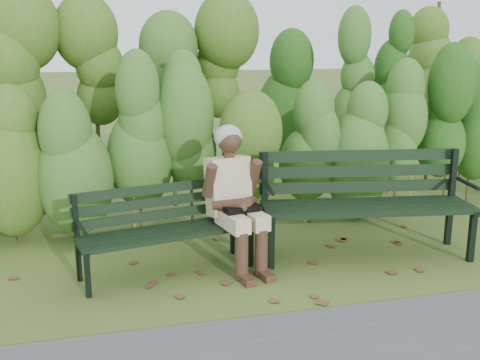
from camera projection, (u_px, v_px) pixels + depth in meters
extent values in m
plane|color=#455628|center=(249.00, 268.00, 5.13)|extent=(80.00, 80.00, 0.00)
cylinder|color=#47381E|center=(15.00, 204.00, 5.76)|extent=(0.03, 0.03, 0.80)
ellipsoid|color=#3F621B|center=(9.00, 142.00, 5.61)|extent=(0.64, 0.64, 1.44)
cylinder|color=#47381E|center=(77.00, 200.00, 5.90)|extent=(0.03, 0.03, 0.80)
ellipsoid|color=#3F621B|center=(73.00, 140.00, 5.75)|extent=(0.64, 0.64, 1.44)
cylinder|color=#47381E|center=(136.00, 196.00, 6.05)|extent=(0.03, 0.03, 0.80)
ellipsoid|color=#3F621B|center=(133.00, 138.00, 5.90)|extent=(0.64, 0.64, 1.44)
cylinder|color=#47381E|center=(192.00, 193.00, 6.19)|extent=(0.03, 0.03, 0.80)
ellipsoid|color=#3F621B|center=(191.00, 135.00, 6.04)|extent=(0.64, 0.64, 1.44)
cylinder|color=#47381E|center=(246.00, 189.00, 6.34)|extent=(0.03, 0.03, 0.80)
ellipsoid|color=#3F621B|center=(246.00, 133.00, 6.19)|extent=(0.64, 0.64, 1.44)
cylinder|color=#47381E|center=(297.00, 186.00, 6.48)|extent=(0.03, 0.03, 0.80)
ellipsoid|color=#3F621B|center=(298.00, 131.00, 6.33)|extent=(0.64, 0.64, 1.44)
cylinder|color=#47381E|center=(346.00, 183.00, 6.63)|extent=(0.03, 0.03, 0.80)
ellipsoid|color=#3F621B|center=(348.00, 129.00, 6.48)|extent=(0.64, 0.64, 1.44)
cylinder|color=#47381E|center=(393.00, 180.00, 6.77)|extent=(0.03, 0.03, 0.80)
ellipsoid|color=#3F621B|center=(396.00, 127.00, 6.62)|extent=(0.64, 0.64, 1.44)
cylinder|color=#47381E|center=(437.00, 177.00, 6.92)|extent=(0.03, 0.03, 0.80)
ellipsoid|color=#3F621B|center=(442.00, 126.00, 6.76)|extent=(0.64, 0.64, 1.44)
cylinder|color=#47381E|center=(480.00, 175.00, 7.06)|extent=(0.03, 0.03, 0.80)
cylinder|color=#47381E|center=(45.00, 168.00, 6.72)|extent=(0.04, 0.04, 1.10)
ellipsoid|color=#274B18|center=(39.00, 94.00, 6.51)|extent=(0.70, 0.70, 1.98)
cylinder|color=#47381E|center=(111.00, 165.00, 6.90)|extent=(0.04, 0.04, 1.10)
ellipsoid|color=#274B18|center=(107.00, 93.00, 6.69)|extent=(0.70, 0.70, 1.98)
cylinder|color=#47381E|center=(173.00, 162.00, 7.08)|extent=(0.04, 0.04, 1.10)
ellipsoid|color=#274B18|center=(171.00, 92.00, 6.87)|extent=(0.70, 0.70, 1.98)
cylinder|color=#47381E|center=(232.00, 159.00, 7.26)|extent=(0.04, 0.04, 1.10)
ellipsoid|color=#274B18|center=(232.00, 90.00, 7.06)|extent=(0.70, 0.70, 1.98)
cylinder|color=#47381E|center=(288.00, 156.00, 7.44)|extent=(0.04, 0.04, 1.10)
ellipsoid|color=#274B18|center=(290.00, 89.00, 7.24)|extent=(0.70, 0.70, 1.98)
cylinder|color=#47381E|center=(342.00, 154.00, 7.63)|extent=(0.04, 0.04, 1.10)
ellipsoid|color=#274B18|center=(345.00, 88.00, 7.42)|extent=(0.70, 0.70, 1.98)
cylinder|color=#47381E|center=(393.00, 151.00, 7.81)|extent=(0.04, 0.04, 1.10)
ellipsoid|color=#274B18|center=(397.00, 87.00, 7.60)|extent=(0.70, 0.70, 1.98)
cylinder|color=#47381E|center=(442.00, 149.00, 7.99)|extent=(0.04, 0.04, 1.10)
ellipsoid|color=#274B18|center=(447.00, 86.00, 7.78)|extent=(0.70, 0.70, 1.98)
cube|color=brown|center=(131.00, 272.00, 5.04)|extent=(0.09, 0.07, 0.01)
cube|color=brown|center=(88.00, 326.00, 4.08)|extent=(0.10, 0.08, 0.01)
cube|color=brown|center=(154.00, 253.00, 5.50)|extent=(0.11, 0.11, 0.01)
cube|color=brown|center=(160.00, 322.00, 4.13)|extent=(0.10, 0.11, 0.01)
cube|color=brown|center=(15.00, 259.00, 5.34)|extent=(0.09, 0.10, 0.01)
cube|color=brown|center=(446.00, 216.00, 6.67)|extent=(0.11, 0.11, 0.01)
cube|color=brown|center=(76.00, 335.00, 3.95)|extent=(0.11, 0.11, 0.01)
cube|color=brown|center=(394.00, 257.00, 5.40)|extent=(0.11, 0.11, 0.01)
cube|color=brown|center=(197.00, 278.00, 4.91)|extent=(0.09, 0.10, 0.01)
cube|color=brown|center=(121.00, 320.00, 4.17)|extent=(0.09, 0.10, 0.01)
cube|color=brown|center=(248.00, 292.00, 4.63)|extent=(0.11, 0.09, 0.01)
cube|color=brown|center=(389.00, 247.00, 5.65)|extent=(0.10, 0.11, 0.01)
cube|color=brown|center=(342.00, 234.00, 6.06)|extent=(0.10, 0.08, 0.01)
cube|color=brown|center=(32.00, 297.00, 4.54)|extent=(0.11, 0.11, 0.01)
cube|color=brown|center=(255.00, 271.00, 5.05)|extent=(0.11, 0.11, 0.01)
cube|color=brown|center=(77.00, 255.00, 5.45)|extent=(0.09, 0.07, 0.01)
cube|color=brown|center=(254.00, 275.00, 4.97)|extent=(0.11, 0.10, 0.01)
cube|color=brown|center=(344.00, 295.00, 4.58)|extent=(0.10, 0.11, 0.01)
cube|color=brown|center=(100.00, 291.00, 4.65)|extent=(0.11, 0.10, 0.01)
cube|color=brown|center=(124.00, 281.00, 4.84)|extent=(0.11, 0.11, 0.01)
cube|color=brown|center=(223.00, 243.00, 5.78)|extent=(0.07, 0.09, 0.01)
cube|color=brown|center=(342.00, 263.00, 5.25)|extent=(0.11, 0.11, 0.01)
cube|color=brown|center=(113.00, 352.00, 3.73)|extent=(0.09, 0.10, 0.01)
cube|color=brown|center=(331.00, 231.00, 6.16)|extent=(0.11, 0.11, 0.01)
cube|color=brown|center=(300.00, 284.00, 4.79)|extent=(0.08, 0.09, 0.01)
cube|color=brown|center=(110.00, 338.00, 3.91)|extent=(0.08, 0.10, 0.01)
cube|color=brown|center=(353.00, 282.00, 4.82)|extent=(0.11, 0.11, 0.01)
cube|color=brown|center=(286.00, 289.00, 4.68)|extent=(0.11, 0.10, 0.01)
cube|color=brown|center=(386.00, 285.00, 4.77)|extent=(0.09, 0.07, 0.01)
cube|color=black|center=(173.00, 238.00, 4.78)|extent=(1.53, 0.42, 0.03)
cube|color=black|center=(169.00, 234.00, 4.88)|extent=(1.53, 0.42, 0.03)
cube|color=black|center=(165.00, 231.00, 4.97)|extent=(1.53, 0.42, 0.03)
cube|color=black|center=(161.00, 227.00, 5.06)|extent=(1.53, 0.42, 0.03)
cube|color=black|center=(158.00, 215.00, 5.11)|extent=(1.52, 0.38, 0.09)
cube|color=black|center=(157.00, 202.00, 5.09)|extent=(1.52, 0.38, 0.09)
cube|color=black|center=(156.00, 189.00, 5.07)|extent=(1.52, 0.38, 0.09)
cube|color=black|center=(88.00, 275.00, 4.50)|extent=(0.05, 0.05, 0.39)
cube|color=black|center=(77.00, 238.00, 4.77)|extent=(0.05, 0.05, 0.77)
cube|color=black|center=(82.00, 248.00, 4.61)|extent=(0.13, 0.43, 0.03)
cylinder|color=black|center=(81.00, 227.00, 4.53)|extent=(0.10, 0.32, 0.03)
cube|color=black|center=(250.00, 246.00, 5.14)|extent=(0.05, 0.05, 0.39)
cube|color=black|center=(233.00, 216.00, 5.41)|extent=(0.05, 0.05, 0.77)
cube|color=black|center=(242.00, 223.00, 5.25)|extent=(0.13, 0.43, 0.03)
cylinder|color=black|center=(244.00, 205.00, 5.16)|extent=(0.10, 0.32, 0.03)
cube|color=black|center=(374.00, 213.00, 5.11)|extent=(1.98, 0.42, 0.04)
cube|color=black|center=(370.00, 209.00, 5.24)|extent=(1.98, 0.42, 0.04)
cube|color=black|center=(365.00, 205.00, 5.38)|extent=(1.98, 0.42, 0.04)
cube|color=black|center=(361.00, 201.00, 5.51)|extent=(1.98, 0.42, 0.04)
cube|color=black|center=(358.00, 187.00, 5.58)|extent=(1.97, 0.36, 0.12)
cube|color=black|center=(358.00, 171.00, 5.56)|extent=(1.97, 0.36, 0.12)
cube|color=black|center=(359.00, 155.00, 5.54)|extent=(1.97, 0.36, 0.12)
cube|color=black|center=(271.00, 243.00, 5.07)|extent=(0.06, 0.06, 0.50)
cube|color=black|center=(265.00, 202.00, 5.47)|extent=(0.06, 0.06, 0.99)
cube|color=black|center=(268.00, 212.00, 5.23)|extent=(0.14, 0.55, 0.04)
cylinder|color=black|center=(269.00, 188.00, 5.12)|extent=(0.10, 0.41, 0.04)
cube|color=black|center=(472.00, 236.00, 5.24)|extent=(0.06, 0.06, 0.50)
cube|color=black|center=(451.00, 197.00, 5.64)|extent=(0.06, 0.06, 0.99)
cube|color=black|center=(463.00, 207.00, 5.40)|extent=(0.14, 0.55, 0.04)
cylinder|color=black|center=(468.00, 183.00, 5.29)|extent=(0.10, 0.41, 0.04)
cube|color=#CDAD95|center=(232.00, 221.00, 4.93)|extent=(0.24, 0.47, 0.14)
cube|color=#CDAD95|center=(252.00, 218.00, 5.02)|extent=(0.24, 0.47, 0.14)
cylinder|color=#43291D|center=(242.00, 256.00, 4.84)|extent=(0.14, 0.14, 0.43)
cylinder|color=#43291D|center=(261.00, 253.00, 4.92)|extent=(0.14, 0.14, 0.43)
cube|color=#43291D|center=(246.00, 279.00, 4.81)|extent=(0.14, 0.23, 0.06)
cube|color=#43291D|center=(266.00, 275.00, 4.89)|extent=(0.14, 0.23, 0.06)
cube|color=#CDAD95|center=(228.00, 186.00, 5.17)|extent=(0.43, 0.34, 0.55)
cylinder|color=#43291D|center=(229.00, 156.00, 5.08)|extent=(0.10, 0.10, 0.11)
sphere|color=#43291D|center=(229.00, 141.00, 5.04)|extent=(0.22, 0.22, 0.22)
ellipsoid|color=gray|center=(228.00, 137.00, 5.06)|extent=(0.26, 0.24, 0.23)
cylinder|color=#43291D|center=(210.00, 181.00, 4.98)|extent=(0.14, 0.24, 0.33)
cylinder|color=#43291D|center=(254.00, 176.00, 5.17)|extent=(0.14, 0.24, 0.33)
cylinder|color=#43291D|center=(228.00, 204.00, 4.95)|extent=(0.28, 0.25, 0.14)
cylinder|color=#43291D|center=(250.00, 201.00, 5.05)|extent=(0.20, 0.30, 0.14)
sphere|color=#43291D|center=(242.00, 207.00, 4.95)|extent=(0.12, 0.12, 0.12)
cube|color=black|center=(242.00, 215.00, 4.97)|extent=(0.34, 0.19, 0.17)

